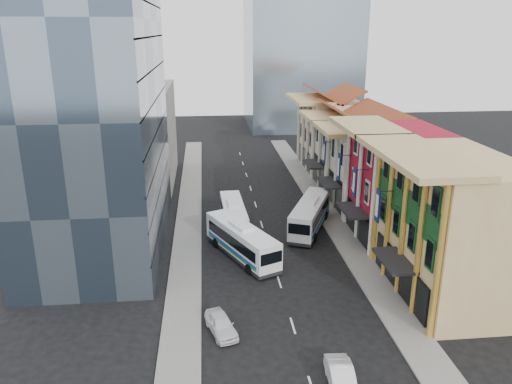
{
  "coord_description": "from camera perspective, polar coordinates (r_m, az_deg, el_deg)",
  "views": [
    {
      "loc": [
        -6.24,
        -31.74,
        21.67
      ],
      "look_at": [
        -1.07,
        18.13,
        5.28
      ],
      "focal_mm": 35.0,
      "sensor_mm": 36.0,
      "label": 1
    }
  ],
  "objects": [
    {
      "name": "shophouse_cream_far",
      "position": [
        81.95,
        8.55,
        6.52
      ],
      "size": [
        8.0,
        12.0,
        11.0
      ],
      "primitive_type": "cube",
      "color": "beige",
      "rests_on": "ground"
    },
    {
      "name": "sedan_right",
      "position": [
        33.99,
        9.75,
        -20.25
      ],
      "size": [
        1.75,
        4.44,
        1.44
      ],
      "primitive_type": "imported",
      "rotation": [
        0.0,
        0.0,
        -0.05
      ],
      "color": "silver",
      "rests_on": "ground"
    },
    {
      "name": "office_tower",
      "position": [
        52.3,
        -18.02,
        9.91
      ],
      "size": [
        12.0,
        26.0,
        30.0
      ],
      "primitive_type": "cube",
      "color": "#3B4B5E",
      "rests_on": "ground"
    },
    {
      "name": "sidewalk_right",
      "position": [
        59.77,
        8.79,
        -3.3
      ],
      "size": [
        3.0,
        90.0,
        0.15
      ],
      "primitive_type": "cube",
      "color": "slate",
      "rests_on": "ground"
    },
    {
      "name": "bus_left_far",
      "position": [
        56.46,
        -2.58,
        -2.69
      ],
      "size": [
        2.79,
        10.34,
        3.29
      ],
      "primitive_type": null,
      "rotation": [
        0.0,
        0.0,
        0.04
      ],
      "color": "white",
      "rests_on": "ground"
    },
    {
      "name": "shophouse_cream_mid",
      "position": [
        72.17,
        10.56,
        4.44
      ],
      "size": [
        8.0,
        9.0,
        10.0
      ],
      "primitive_type": "cube",
      "color": "beige",
      "rests_on": "ground"
    },
    {
      "name": "sedan_left",
      "position": [
        38.6,
        -4.0,
        -14.86
      ],
      "size": [
        2.77,
        4.42,
        1.4
      ],
      "primitive_type": "imported",
      "rotation": [
        0.0,
        0.0,
        0.29
      ],
      "color": "white",
      "rests_on": "ground"
    },
    {
      "name": "ground",
      "position": [
        38.94,
        4.49,
        -15.78
      ],
      "size": [
        200.0,
        200.0,
        0.0
      ],
      "primitive_type": "plane",
      "color": "black",
      "rests_on": "ground"
    },
    {
      "name": "shophouse_cream_near",
      "position": [
        63.87,
        12.78,
        2.52
      ],
      "size": [
        8.0,
        9.0,
        10.0
      ],
      "primitive_type": "cube",
      "color": "beige",
      "rests_on": "ground"
    },
    {
      "name": "bus_right",
      "position": [
        56.71,
        6.19,
        -2.5
      ],
      "size": [
        6.91,
        11.42,
        3.62
      ],
      "primitive_type": null,
      "rotation": [
        0.0,
        0.0,
        -0.41
      ],
      "color": "white",
      "rests_on": "ground"
    },
    {
      "name": "bus_left_near",
      "position": [
        49.62,
        -1.64,
        -5.54
      ],
      "size": [
        6.98,
        11.17,
        3.56
      ],
      "primitive_type": null,
      "rotation": [
        0.0,
        0.0,
        0.43
      ],
      "color": "white",
      "rests_on": "ground"
    },
    {
      "name": "sidewalk_left",
      "position": [
        57.96,
        -7.75,
        -3.95
      ],
      "size": [
        3.0,
        90.0,
        0.15
      ],
      "primitive_type": "cube",
      "color": "slate",
      "rests_on": "ground"
    },
    {
      "name": "shophouse_tan",
      "position": [
        44.78,
        21.45,
        -3.7
      ],
      "size": [
        8.0,
        14.0,
        12.0
      ],
      "primitive_type": "cube",
      "color": "tan",
      "rests_on": "ground"
    },
    {
      "name": "office_block_far",
      "position": [
        75.82,
        -13.29,
        6.46
      ],
      "size": [
        10.0,
        18.0,
        14.0
      ],
      "primitive_type": "cube",
      "color": "gray",
      "rests_on": "ground"
    },
    {
      "name": "shophouse_red",
      "position": [
        55.06,
        15.92,
        0.85
      ],
      "size": [
        8.0,
        10.0,
        12.0
      ],
      "primitive_type": "cube",
      "color": "maroon",
      "rests_on": "ground"
    }
  ]
}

